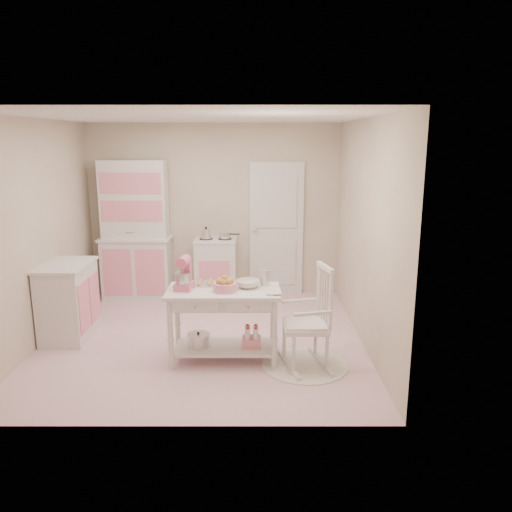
{
  "coord_description": "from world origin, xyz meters",
  "views": [
    {
      "loc": [
        0.64,
        -5.67,
        2.35
      ],
      "look_at": [
        0.64,
        -0.08,
        1.05
      ],
      "focal_mm": 35.0,
      "sensor_mm": 36.0,
      "label": 1
    }
  ],
  "objects": [
    {
      "name": "stove",
      "position": [
        0.04,
        1.61,
        0.46
      ],
      "size": [
        0.62,
        0.57,
        0.92
      ],
      "primitive_type": "cube",
      "color": "silver",
      "rests_on": "ground"
    },
    {
      "name": "cookie_tray",
      "position": [
        0.14,
        -0.4,
        0.81
      ],
      "size": [
        0.34,
        0.24,
        0.02
      ],
      "primitive_type": "cube",
      "color": "silver",
      "rests_on": "work_table"
    },
    {
      "name": "room_shell",
      "position": [
        0.0,
        0.0,
        1.65
      ],
      "size": [
        3.84,
        3.84,
        2.62
      ],
      "color": "pink",
      "rests_on": "ground"
    },
    {
      "name": "stand_mixer",
      "position": [
        -0.13,
        -0.56,
        0.97
      ],
      "size": [
        0.23,
        0.3,
        0.34
      ],
      "primitive_type": "cube",
      "rotation": [
        0.0,
        0.0,
        -0.11
      ],
      "color": "#EB638D",
      "rests_on": "work_table"
    },
    {
      "name": "door",
      "position": [
        0.95,
        1.87,
        1.02
      ],
      "size": [
        0.82,
        0.05,
        2.04
      ],
      "primitive_type": "cube",
      "color": "silver",
      "rests_on": "ground"
    },
    {
      "name": "metal_pitcher",
      "position": [
        0.73,
        -0.42,
        0.89
      ],
      "size": [
        0.1,
        0.1,
        0.17
      ],
      "primitive_type": "cylinder",
      "color": "silver",
      "rests_on": "work_table"
    },
    {
      "name": "bread_basket",
      "position": [
        0.31,
        -0.63,
        0.85
      ],
      "size": [
        0.25,
        0.25,
        0.09
      ],
      "primitive_type": "cylinder",
      "color": "pink",
      "rests_on": "work_table"
    },
    {
      "name": "work_table",
      "position": [
        0.29,
        -0.58,
        0.4
      ],
      "size": [
        1.2,
        0.6,
        0.8
      ],
      "primitive_type": "cube",
      "color": "silver",
      "rests_on": "ground"
    },
    {
      "name": "mixing_bowl",
      "position": [
        0.55,
        -0.5,
        0.84
      ],
      "size": [
        0.26,
        0.26,
        0.08
      ],
      "primitive_type": "imported",
      "color": "silver",
      "rests_on": "work_table"
    },
    {
      "name": "lace_rug",
      "position": [
        1.16,
        -0.74,
        0.01
      ],
      "size": [
        0.92,
        0.92,
        0.01
      ],
      "primitive_type": "cylinder",
      "color": "white",
      "rests_on": "ground"
    },
    {
      "name": "hutch",
      "position": [
        -1.16,
        1.66,
        1.04
      ],
      "size": [
        1.06,
        0.5,
        2.08
      ],
      "primitive_type": "cube",
      "color": "silver",
      "rests_on": "ground"
    },
    {
      "name": "rocking_chair",
      "position": [
        1.16,
        -0.74,
        0.55
      ],
      "size": [
        0.64,
        0.81,
        1.1
      ],
      "primitive_type": "cube",
      "rotation": [
        0.0,
        0.0,
        0.24
      ],
      "color": "silver",
      "rests_on": "ground"
    },
    {
      "name": "base_cabinet",
      "position": [
        -1.63,
        0.07,
        0.46
      ],
      "size": [
        0.54,
        0.84,
        0.92
      ],
      "primitive_type": "cube",
      "color": "silver",
      "rests_on": "ground"
    },
    {
      "name": "recipe_book",
      "position": [
        0.74,
        -0.7,
        0.81
      ],
      "size": [
        0.17,
        0.22,
        0.02
      ],
      "primitive_type": "imported",
      "rotation": [
        0.0,
        0.0,
        0.04
      ],
      "color": "silver",
      "rests_on": "work_table"
    }
  ]
}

